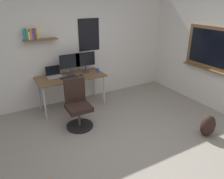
% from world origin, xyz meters
% --- Properties ---
extents(ground_plane, '(5.20, 5.20, 0.00)m').
position_xyz_m(ground_plane, '(0.00, 0.00, 0.00)').
color(ground_plane, gray).
rests_on(ground_plane, ground).
extents(wall_back, '(5.00, 0.30, 2.60)m').
position_xyz_m(wall_back, '(-0.01, 2.45, 1.30)').
color(wall_back, silver).
rests_on(wall_back, ground).
extents(desk, '(1.48, 0.67, 0.75)m').
position_xyz_m(desk, '(-0.34, 2.03, 0.68)').
color(desk, brown).
rests_on(desk, ground).
extents(office_chair, '(0.52, 0.52, 0.95)m').
position_xyz_m(office_chair, '(-0.52, 1.19, 0.41)').
color(office_chair, black).
rests_on(office_chair, ground).
extents(laptop, '(0.31, 0.21, 0.23)m').
position_xyz_m(laptop, '(-0.68, 2.19, 0.80)').
color(laptop, '#ADAFB5').
rests_on(laptop, desk).
extents(monitor_primary, '(0.46, 0.17, 0.46)m').
position_xyz_m(monitor_primary, '(-0.30, 2.14, 1.02)').
color(monitor_primary, '#38383D').
rests_on(monitor_primary, desk).
extents(monitor_secondary, '(0.46, 0.17, 0.46)m').
position_xyz_m(monitor_secondary, '(0.07, 2.14, 1.02)').
color(monitor_secondary, '#38383D').
rests_on(monitor_secondary, desk).
extents(keyboard, '(0.37, 0.13, 0.02)m').
position_xyz_m(keyboard, '(-0.42, 1.95, 0.76)').
color(keyboard, black).
rests_on(keyboard, desk).
extents(computer_mouse, '(0.10, 0.06, 0.03)m').
position_xyz_m(computer_mouse, '(-0.14, 1.95, 0.77)').
color(computer_mouse, '#262628').
rests_on(computer_mouse, desk).
extents(coffee_mug, '(0.08, 0.08, 0.09)m').
position_xyz_m(coffee_mug, '(0.30, 2.00, 0.80)').
color(coffee_mug, '#334CA5').
rests_on(coffee_mug, desk).
extents(backpack, '(0.32, 0.22, 0.41)m').
position_xyz_m(backpack, '(1.41, -0.28, 0.20)').
color(backpack, black).
rests_on(backpack, ground).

